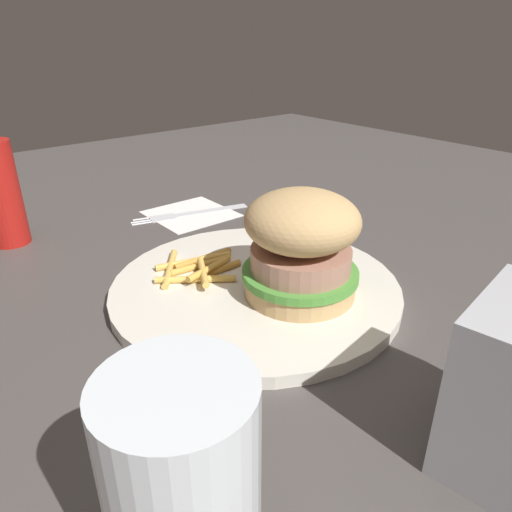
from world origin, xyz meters
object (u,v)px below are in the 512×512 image
fork (190,212)px  drink_glass (186,511)px  plate (256,288)px  fries_pile (197,268)px  ketchup_bottle (1,194)px  sandwich (301,244)px  napkin (191,213)px

fork → drink_glass: drink_glass is taller
plate → fries_pile: size_ratio=2.82×
fork → drink_glass: 0.51m
ketchup_bottle → sandwich: bearing=117.6°
fries_pile → fork: size_ratio=0.60×
fries_pile → napkin: size_ratio=0.93×
ketchup_bottle → fries_pile: bearing=117.7°
napkin → ketchup_bottle: bearing=-14.0°
fries_pile → drink_glass: (0.17, 0.25, 0.04)m
fork → ketchup_bottle: (0.23, -0.06, 0.06)m
sandwich → ketchup_bottle: (0.17, -0.33, 0.00)m
sandwich → drink_glass: size_ratio=0.89×
napkin → plate: bearing=73.0°
plate → sandwich: sandwich is taller
drink_glass → fries_pile: bearing=-123.8°
fork → ketchup_bottle: size_ratio=1.34×
fork → drink_glass: (0.27, 0.43, 0.05)m
plate → napkin: bearing=-107.0°
sandwich → drink_glass: bearing=34.9°
plate → napkin: plate is taller
fries_pile → ketchup_bottle: ketchup_bottle is taller
drink_glass → sandwich: bearing=-145.1°
drink_glass → ketchup_bottle: ketchup_bottle is taller
fork → ketchup_bottle: ketchup_bottle is taller
napkin → ketchup_bottle: (0.23, -0.06, 0.06)m
fries_pile → napkin: 0.21m
sandwich → ketchup_bottle: 0.38m
fork → drink_glass: size_ratio=1.39×
fries_pile → ketchup_bottle: bearing=-62.3°
plate → drink_glass: (0.20, 0.20, 0.05)m
sandwich → napkin: (-0.05, -0.28, -0.06)m
plate → sandwich: 0.07m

